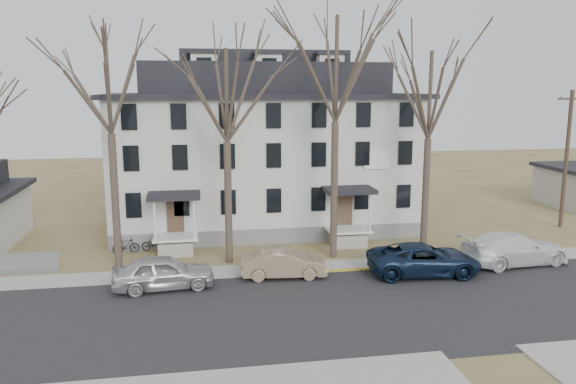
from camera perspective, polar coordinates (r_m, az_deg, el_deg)
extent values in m
plane|color=olive|center=(23.76, 8.15, -13.57)|extent=(120.00, 120.00, 0.00)
cube|color=#27272A|center=(25.51, 6.76, -11.79)|extent=(120.00, 10.00, 0.04)
cube|color=#A09F97|center=(30.95, 3.62, -7.64)|extent=(120.00, 2.00, 0.08)
cube|color=gold|center=(31.63, 12.93, -7.50)|extent=(14.00, 0.25, 0.06)
cube|color=slate|center=(39.96, -2.46, -2.68)|extent=(20.00, 10.00, 1.00)
cube|color=silver|center=(39.17, -2.51, 3.74)|extent=(20.00, 10.00, 8.00)
cube|color=black|center=(38.89, -2.56, 9.75)|extent=(20.80, 10.80, 0.30)
cube|color=black|center=(38.89, -2.57, 11.45)|extent=(16.00, 7.00, 2.00)
cube|color=black|center=(38.93, -2.59, 13.51)|extent=(11.00, 4.50, 0.80)
cube|color=white|center=(33.79, -11.35, -4.49)|extent=(2.60, 2.00, 0.16)
cube|color=white|center=(35.03, 6.12, -3.80)|extent=(2.60, 2.00, 0.16)
cube|color=white|center=(35.65, 8.97, 3.26)|extent=(1.60, 0.08, 1.20)
cylinder|color=#473B31|center=(31.26, -17.14, -1.01)|extent=(0.40, 0.40, 7.28)
cylinder|color=#473B31|center=(31.09, -6.09, -1.15)|extent=(0.40, 0.40, 6.76)
cylinder|color=#473B31|center=(31.91, 4.71, 0.13)|extent=(0.40, 0.40, 7.80)
cylinder|color=#473B31|center=(33.77, 13.78, -0.45)|extent=(0.40, 0.40, 6.76)
cylinder|color=#3D3023|center=(43.15, 26.42, 2.95)|extent=(0.28, 0.28, 9.50)
cube|color=#3D3023|center=(42.87, 26.88, 8.44)|extent=(2.00, 0.12, 0.12)
imported|color=silver|center=(28.09, -12.55, -8.03)|extent=(5.02, 2.38, 1.66)
imported|color=#987F63|center=(29.05, -0.47, -7.36)|extent=(4.50, 1.87, 1.45)
imported|color=#112139|center=(30.30, 13.64, -6.73)|extent=(6.05, 3.18, 1.62)
imported|color=white|center=(33.52, 22.00, -5.41)|extent=(6.27, 3.09, 1.75)
imported|color=black|center=(34.35, -13.43, -5.29)|extent=(1.76, 1.32, 0.88)
imported|color=black|center=(34.49, -16.13, -5.31)|extent=(1.61, 0.69, 0.93)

